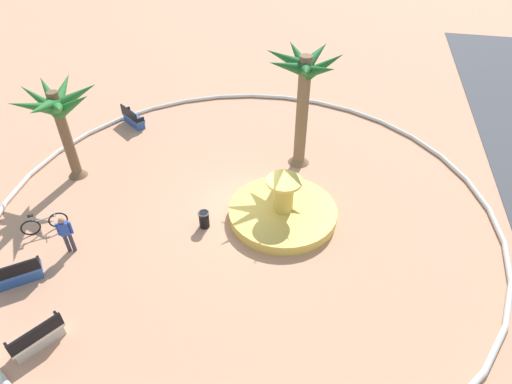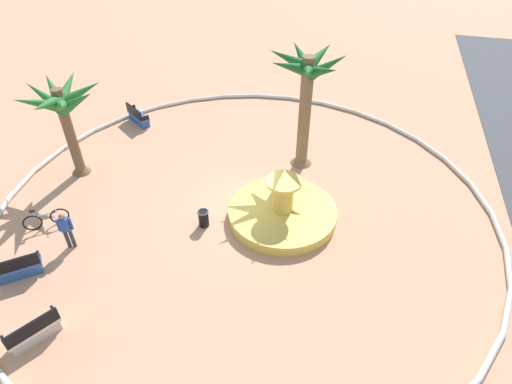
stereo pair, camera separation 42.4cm
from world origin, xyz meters
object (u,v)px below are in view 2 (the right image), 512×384
(bench_east, at_px, (138,117))
(fountain, at_px, (282,212))
(bench_north, at_px, (34,332))
(bench_west, at_px, (18,269))
(palm_tree_near_fountain, at_px, (62,108))
(palm_tree_by_curb, at_px, (306,86))
(trash_bin, at_px, (204,218))
(person_cyclist_helmet, at_px, (66,229))
(bicycle_red_frame, at_px, (46,219))

(bench_east, bearing_deg, fountain, 58.41)
(bench_north, bearing_deg, bench_west, -133.90)
(bench_west, distance_m, bench_north, 2.94)
(fountain, distance_m, palm_tree_near_fountain, 10.09)
(fountain, xyz_separation_m, palm_tree_by_curb, (-3.98, 0.08, 3.64))
(palm_tree_near_fountain, xyz_separation_m, palm_tree_by_curb, (-3.20, 9.67, 0.61))
(bench_north, bearing_deg, palm_tree_by_curb, 150.85)
(bench_west, xyz_separation_m, trash_bin, (-4.04, 5.40, 0.04))
(palm_tree_near_fountain, relative_size, trash_bin, 6.04)
(bench_east, bearing_deg, trash_bin, 42.10)
(trash_bin, height_order, person_cyclist_helmet, person_cyclist_helmet)
(bench_east, bearing_deg, palm_tree_by_curb, 80.21)
(bench_west, relative_size, bench_north, 0.96)
(fountain, relative_size, palm_tree_near_fountain, 0.99)
(bench_west, distance_m, bicycle_red_frame, 2.54)
(palm_tree_near_fountain, xyz_separation_m, bench_east, (-4.77, 0.57, -2.97))
(trash_bin, distance_m, bicycle_red_frame, 6.18)
(bench_north, bearing_deg, bicycle_red_frame, -149.12)
(bench_north, height_order, bicycle_red_frame, bench_north)
(palm_tree_by_curb, height_order, bench_north, palm_tree_by_curb)
(palm_tree_by_curb, relative_size, trash_bin, 7.51)
(palm_tree_near_fountain, relative_size, bench_north, 2.72)
(bench_north, bearing_deg, trash_bin, 151.64)
(palm_tree_by_curb, bearing_deg, bench_north, -29.15)
(bench_west, xyz_separation_m, bench_north, (2.04, 2.12, 0.00))
(trash_bin, distance_m, person_cyclist_helmet, 5.03)
(fountain, height_order, bench_east, fountain)
(palm_tree_near_fountain, bearing_deg, bench_east, 173.14)
(bench_north, distance_m, trash_bin, 6.90)
(fountain, relative_size, bicycle_red_frame, 3.14)
(bench_east, distance_m, bench_west, 10.81)
(palm_tree_near_fountain, distance_m, person_cyclist_helmet, 5.42)
(palm_tree_near_fountain, relative_size, bicycle_red_frame, 3.18)
(bench_north, relative_size, trash_bin, 2.22)
(bench_west, height_order, bench_north, same)
(palm_tree_near_fountain, distance_m, palm_tree_by_curb, 10.21)
(bench_west, relative_size, trash_bin, 2.14)
(palm_tree_near_fountain, relative_size, bench_east, 2.78)
(bench_north, distance_m, person_cyclist_helmet, 3.97)
(palm_tree_near_fountain, xyz_separation_m, bicycle_red_frame, (3.55, 0.70, -2.93))
(palm_tree_near_fountain, xyz_separation_m, trash_bin, (1.98, 6.68, -2.93))
(palm_tree_near_fountain, bearing_deg, bench_north, 22.85)
(palm_tree_near_fountain, height_order, bench_west, palm_tree_near_fountain)
(fountain, bearing_deg, bicycle_red_frame, -72.71)
(fountain, distance_m, bicycle_red_frame, 9.32)
(fountain, height_order, bench_west, fountain)
(bench_east, relative_size, bench_west, 1.02)
(bench_west, distance_m, trash_bin, 6.74)
(fountain, height_order, trash_bin, fountain)
(palm_tree_by_curb, bearing_deg, bench_east, -99.79)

